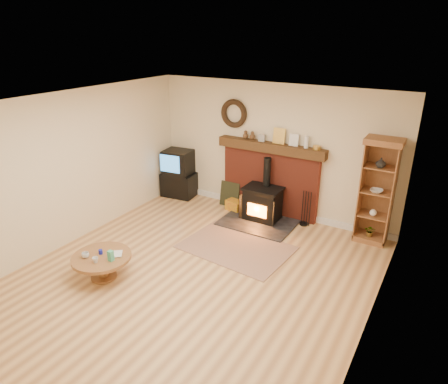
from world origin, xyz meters
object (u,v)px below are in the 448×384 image
Objects in this scene: wood_stove at (262,205)px; coffee_table at (102,260)px; tv_unit at (179,174)px; curio_cabinet at (377,191)px.

wood_stove is 1.59× the size of coffee_table.
tv_unit is 1.20× the size of coffee_table.
wood_stove is at bearing -5.28° from tv_unit.
wood_stove is 3.24m from coffee_table.
tv_unit is (-2.15, 0.20, 0.18)m from wood_stove.
coffee_table is at bearing -111.77° from wood_stove.
curio_cabinet is at bearing 1.17° from tv_unit.
wood_stove is at bearing 68.23° from coffee_table.
coffee_table is at bearing -134.39° from curio_cabinet.
curio_cabinet is 2.13× the size of coffee_table.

